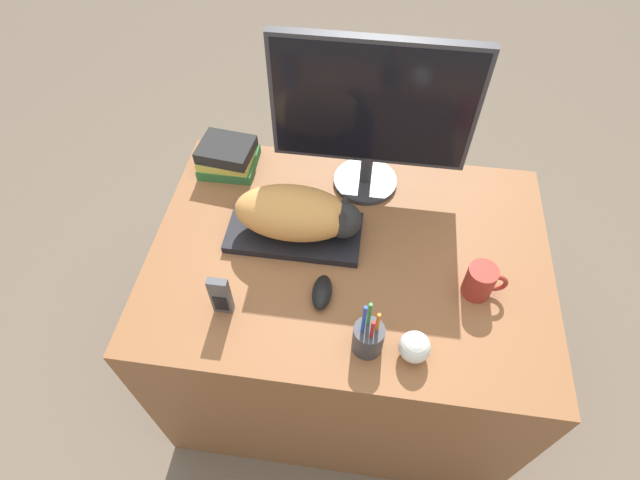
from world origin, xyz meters
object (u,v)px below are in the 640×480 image
cat (299,214)px  coffee_mug (481,281)px  keyboard (294,232)px  phone (221,296)px  book_stack (228,156)px  computer_mouse (322,292)px  pen_cup (368,337)px  monitor (372,111)px  baseball (415,347)px

cat → coffee_mug: bearing=-13.9°
keyboard → cat: size_ratio=1.09×
phone → book_stack: 0.53m
keyboard → computer_mouse: size_ratio=3.62×
book_stack → coffee_mug: bearing=-25.9°
keyboard → book_stack: book_stack is taller
computer_mouse → pen_cup: bearing=-44.7°
computer_mouse → phone: bearing=-163.3°
book_stack → monitor: bearing=-1.8°
cat → phone: cat is taller
phone → book_stack: bearing=102.8°
computer_mouse → phone: size_ratio=0.81×
coffee_mug → pen_cup: bearing=-144.2°
monitor → book_stack: monitor is taller
computer_mouse → pen_cup: 0.18m
cat → computer_mouse: bearing=-65.2°
baseball → cat: bearing=135.3°
pen_cup → book_stack: (-0.49, 0.57, -0.00)m
keyboard → phone: phone is taller
keyboard → pen_cup: size_ratio=1.96×
cat → pen_cup: size_ratio=1.80×
monitor → coffee_mug: (0.32, -0.36, -0.23)m
coffee_mug → monitor: bearing=132.4°
computer_mouse → baseball: bearing=-28.9°
baseball → book_stack: 0.83m
computer_mouse → coffee_mug: (0.40, 0.07, 0.03)m
cat → monitor: size_ratio=0.63×
computer_mouse → pen_cup: (0.13, -0.13, 0.03)m
computer_mouse → coffee_mug: 0.41m
cat → book_stack: size_ratio=1.98×
pen_cup → cat: bearing=124.2°
phone → keyboard: bearing=62.6°
monitor → pen_cup: bearing=-84.8°
cat → monitor: 0.34m
monitor → computer_mouse: monitor is taller
computer_mouse → pen_cup: size_ratio=0.54×
coffee_mug → baseball: coffee_mug is taller
baseball → phone: 0.49m
cat → coffee_mug: (0.49, -0.12, -0.05)m
computer_mouse → coffee_mug: coffee_mug is taller
phone → monitor: bearing=57.3°
baseball → book_stack: (-0.60, 0.57, 0.01)m
monitor → phone: monitor is taller
coffee_mug → baseball: 0.26m
pen_cup → book_stack: bearing=130.7°
phone → baseball: bearing=-6.9°
coffee_mug → phone: size_ratio=0.84×
coffee_mug → baseball: (-0.16, -0.20, -0.01)m
keyboard → cat: cat is taller
monitor → pen_cup: 0.60m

